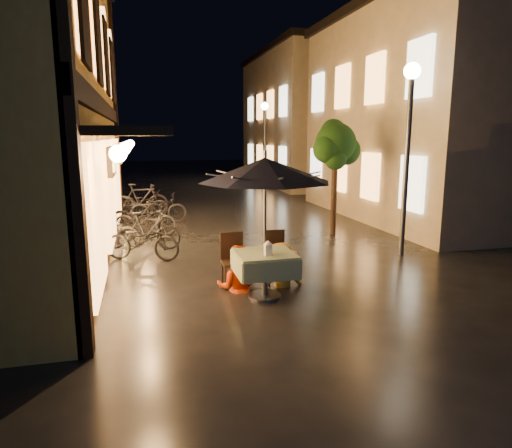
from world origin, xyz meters
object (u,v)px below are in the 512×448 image
object	(u,v)px
patio_umbrella	(265,170)
person_orange	(237,246)
person_yellow	(282,244)
table_lantern	(268,247)
cafe_table	(265,264)
bicycle_0	(142,241)
streetlamp_near	(409,125)

from	to	relation	value
patio_umbrella	person_orange	xyz separation A→B (m)	(-0.36, 0.53, -1.36)
patio_umbrella	person_yellow	bearing A→B (deg)	48.75
patio_umbrella	table_lantern	bearing A→B (deg)	-90.00
cafe_table	bicycle_0	xyz separation A→B (m)	(-1.99, 2.92, -0.15)
person_orange	person_yellow	size ratio (longest dim) A/B	1.01
streetlamp_near	bicycle_0	world-z (taller)	streetlamp_near
person_yellow	patio_umbrella	bearing A→B (deg)	49.10
streetlamp_near	person_orange	bearing A→B (deg)	-161.50
bicycle_0	person_orange	bearing A→B (deg)	-123.96
cafe_table	table_lantern	xyz separation A→B (m)	(-0.00, -0.20, 0.33)
streetlamp_near	bicycle_0	xyz separation A→B (m)	(-5.75, 1.01, -2.48)
patio_umbrella	person_orange	distance (m)	1.51
streetlamp_near	cafe_table	xyz separation A→B (m)	(-3.77, -1.91, -2.33)
cafe_table	patio_umbrella	size ratio (longest dim) A/B	0.40
streetlamp_near	table_lantern	distance (m)	4.76
person_orange	bicycle_0	bearing A→B (deg)	-38.70
person_orange	table_lantern	bearing A→B (deg)	133.07
streetlamp_near	person_yellow	world-z (taller)	streetlamp_near
cafe_table	table_lantern	bearing A→B (deg)	-90.00
table_lantern	person_yellow	xyz separation A→B (m)	(0.46, 0.73, -0.14)
cafe_table	table_lantern	world-z (taller)	table_lantern
cafe_table	person_yellow	xyz separation A→B (m)	(0.46, 0.53, 0.19)
cafe_table	patio_umbrella	xyz separation A→B (m)	(-0.00, 0.00, 1.56)
person_yellow	bicycle_0	size ratio (longest dim) A/B	0.93
person_orange	bicycle_0	world-z (taller)	person_orange
streetlamp_near	cafe_table	distance (m)	4.82
cafe_table	person_orange	xyz separation A→B (m)	(-0.36, 0.53, 0.20)
patio_umbrella	person_yellow	world-z (taller)	patio_umbrella
table_lantern	bicycle_0	xyz separation A→B (m)	(-1.99, 3.12, -0.48)
person_orange	bicycle_0	xyz separation A→B (m)	(-1.63, 2.39, -0.34)
table_lantern	person_yellow	distance (m)	0.87
streetlamp_near	cafe_table	size ratio (longest dim) A/B	4.27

